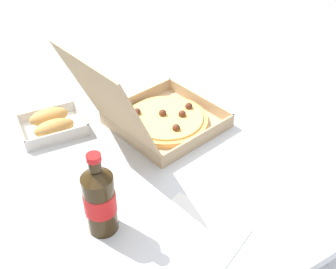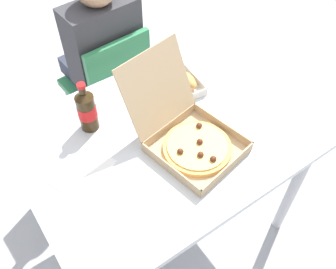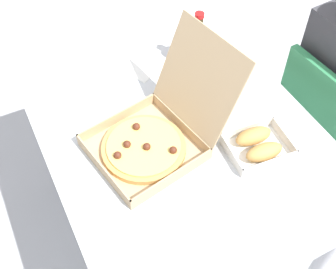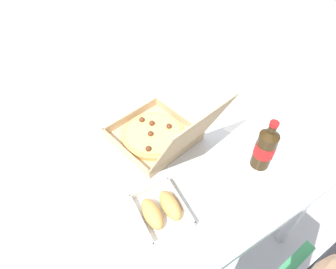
% 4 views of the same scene
% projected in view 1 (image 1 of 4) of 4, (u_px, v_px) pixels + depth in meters
% --- Properties ---
extents(dining_table, '(1.12, 0.84, 0.75)m').
position_uv_depth(dining_table, '(137.00, 170.00, 1.28)').
color(dining_table, silver).
rests_on(dining_table, ground_plane).
extents(pizza_box_open, '(0.37, 0.47, 0.32)m').
position_uv_depth(pizza_box_open, '(157.00, 117.00, 1.27)').
color(pizza_box_open, tan).
rests_on(pizza_box_open, dining_table).
extents(bread_side_box, '(0.17, 0.20, 0.06)m').
position_uv_depth(bread_side_box, '(52.00, 123.00, 1.28)').
color(bread_side_box, white).
rests_on(bread_side_box, dining_table).
extents(cola_bottle, '(0.07, 0.07, 0.22)m').
position_uv_depth(cola_bottle, '(100.00, 199.00, 0.94)').
color(cola_bottle, '#33230F').
rests_on(cola_bottle, dining_table).
extents(paper_menu, '(0.25, 0.22, 0.00)m').
position_uv_depth(paper_menu, '(198.00, 230.00, 0.98)').
color(paper_menu, white).
rests_on(paper_menu, dining_table).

